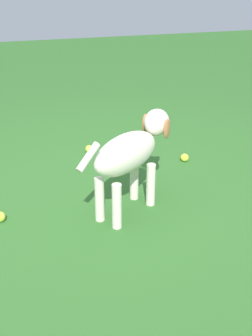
{
  "coord_description": "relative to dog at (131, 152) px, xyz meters",
  "views": [
    {
      "loc": [
        -0.59,
        -2.58,
        1.48
      ],
      "look_at": [
        0.15,
        -0.22,
        0.32
      ],
      "focal_mm": 46.65,
      "sensor_mm": 36.0,
      "label": 1
    }
  ],
  "objects": [
    {
      "name": "tennis_ball_1",
      "position": [
        0.14,
        0.73,
        -0.38
      ],
      "size": [
        0.07,
        0.07,
        0.07
      ],
      "primitive_type": "sphere",
      "color": "#CCD329",
      "rests_on": "ground"
    },
    {
      "name": "tennis_ball_3",
      "position": [
        -0.05,
        1.01,
        -0.38
      ],
      "size": [
        0.07,
        0.07,
        0.07
      ],
      "primitive_type": "sphere",
      "color": "#C0E23B",
      "rests_on": "ground"
    },
    {
      "name": "dog",
      "position": [
        0.0,
        0.0,
        0.0
      ],
      "size": [
        0.78,
        0.57,
        0.62
      ],
      "rotation": [
        0.0,
        0.0,
        0.61
      ],
      "color": "silver",
      "rests_on": "ground"
    },
    {
      "name": "ground",
      "position": [
        -0.19,
        0.19,
        -0.41
      ],
      "size": [
        14.0,
        14.0,
        0.0
      ],
      "primitive_type": "plane",
      "color": "#2D6026"
    },
    {
      "name": "tennis_ball_4",
      "position": [
        0.66,
        0.59,
        -0.38
      ],
      "size": [
        0.07,
        0.07,
        0.07
      ],
      "primitive_type": "sphere",
      "color": "#D2E436",
      "rests_on": "ground"
    },
    {
      "name": "tennis_ball_0",
      "position": [
        -0.84,
        0.09,
        -0.38
      ],
      "size": [
        0.07,
        0.07,
        0.07
      ],
      "primitive_type": "sphere",
      "color": "#CBDC3B",
      "rests_on": "ground"
    }
  ]
}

